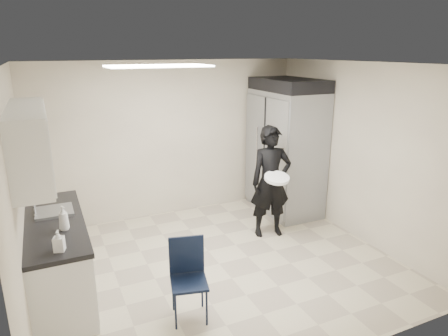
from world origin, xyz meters
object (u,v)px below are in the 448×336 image
commercial_fridge (286,152)px  man_tuxedo (271,182)px  lower_counter (58,259)px  folding_chair (189,283)px

commercial_fridge → man_tuxedo: size_ratio=1.23×
lower_counter → man_tuxedo: man_tuxedo is taller
commercial_fridge → folding_chair: (-2.57, -2.16, -0.63)m
commercial_fridge → man_tuxedo: (-0.75, -0.76, -0.20)m
lower_counter → folding_chair: size_ratio=2.25×
lower_counter → man_tuxedo: (3.03, 0.31, 0.42)m
lower_counter → commercial_fridge: 3.98m
commercial_fridge → lower_counter: bearing=-164.1°
folding_chair → lower_counter: bearing=151.3°
lower_counter → commercial_fridge: size_ratio=0.90×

